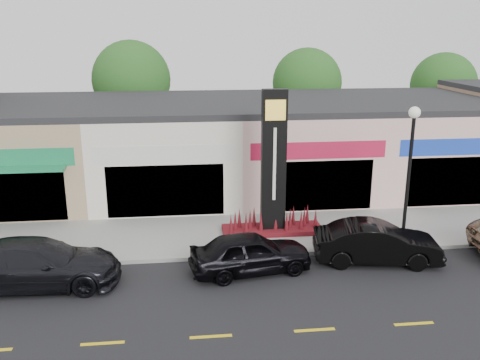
# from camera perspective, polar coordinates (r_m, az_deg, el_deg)

# --- Properties ---
(ground) EXTENTS (120.00, 120.00, 0.00)m
(ground) POSITION_cam_1_polar(r_m,az_deg,el_deg) (17.62, -3.83, -11.80)
(ground) COLOR black
(ground) RESTS_ON ground
(sidewalk) EXTENTS (52.00, 4.30, 0.15)m
(sidewalk) POSITION_cam_1_polar(r_m,az_deg,el_deg) (21.53, -4.37, -6.19)
(sidewalk) COLOR gray
(sidewalk) RESTS_ON ground
(curb) EXTENTS (52.00, 0.20, 0.15)m
(curb) POSITION_cam_1_polar(r_m,az_deg,el_deg) (19.47, -4.12, -8.70)
(curb) COLOR gray
(curb) RESTS_ON ground
(shop_beige) EXTENTS (7.00, 10.85, 4.80)m
(shop_beige) POSITION_cam_1_polar(r_m,az_deg,el_deg) (28.76, -22.22, 3.25)
(shop_beige) COLOR tan
(shop_beige) RESTS_ON ground
(shop_cream) EXTENTS (7.00, 10.01, 4.80)m
(shop_cream) POSITION_cam_1_polar(r_m,az_deg,el_deg) (27.67, -8.13, 3.83)
(shop_cream) COLOR white
(shop_cream) RESTS_ON ground
(shop_pink_w) EXTENTS (7.00, 10.01, 4.80)m
(shop_pink_w) POSITION_cam_1_polar(r_m,az_deg,el_deg) (28.31, 6.21, 4.18)
(shop_pink_w) COLOR #D6A6A2
(shop_pink_w) RESTS_ON ground
(shop_pink_e) EXTENTS (7.00, 10.01, 4.80)m
(shop_pink_e) POSITION_cam_1_polar(r_m,az_deg,el_deg) (30.58, 19.17, 4.27)
(shop_pink_e) COLOR #D6A6A2
(shop_pink_e) RESTS_ON ground
(tree_rear_west) EXTENTS (5.20, 5.20, 7.83)m
(tree_rear_west) POSITION_cam_1_polar(r_m,az_deg,el_deg) (35.35, -12.09, 10.95)
(tree_rear_west) COLOR #382619
(tree_rear_west) RESTS_ON ground
(tree_rear_mid) EXTENTS (4.80, 4.80, 7.29)m
(tree_rear_mid) POSITION_cam_1_polar(r_m,az_deg,el_deg) (36.24, 7.52, 10.75)
(tree_rear_mid) COLOR #382619
(tree_rear_mid) RESTS_ON ground
(tree_rear_east) EXTENTS (4.60, 4.60, 6.94)m
(tree_rear_east) POSITION_cam_1_polar(r_m,az_deg,el_deg) (39.82, 21.84, 9.86)
(tree_rear_east) COLOR #382619
(tree_rear_east) RESTS_ON ground
(lamp_east_near) EXTENTS (0.44, 0.44, 5.47)m
(lamp_east_near) POSITION_cam_1_polar(r_m,az_deg,el_deg) (20.54, 18.53, 1.89)
(lamp_east_near) COLOR black
(lamp_east_near) RESTS_ON sidewalk
(pylon_sign) EXTENTS (4.20, 1.30, 6.00)m
(pylon_sign) POSITION_cam_1_polar(r_m,az_deg,el_deg) (20.94, 3.75, -0.43)
(pylon_sign) COLOR #4F0D17
(pylon_sign) RESTS_ON sidewalk
(car_dark_sedan) EXTENTS (2.37, 5.58, 1.61)m
(car_dark_sedan) POSITION_cam_1_polar(r_m,az_deg,el_deg) (18.58, -21.89, -8.71)
(car_dark_sedan) COLOR black
(car_dark_sedan) RESTS_ON ground
(car_black_sedan) EXTENTS (2.43, 4.55, 1.47)m
(car_black_sedan) POSITION_cam_1_polar(r_m,az_deg,el_deg) (18.24, 1.19, -8.17)
(car_black_sedan) COLOR black
(car_black_sedan) RESTS_ON ground
(car_black_conv) EXTENTS (2.30, 4.81, 1.52)m
(car_black_conv) POSITION_cam_1_polar(r_m,az_deg,el_deg) (19.64, 15.12, -6.84)
(car_black_conv) COLOR black
(car_black_conv) RESTS_ON ground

